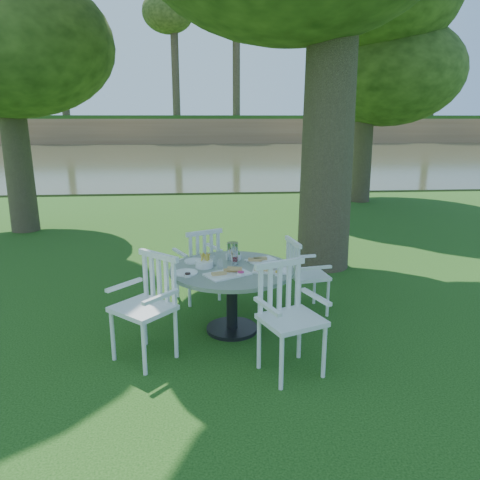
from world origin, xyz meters
The scene contains 9 objects.
ground centered at (0.00, 0.00, 0.00)m, with size 140.00×140.00×0.00m, color #11380B.
table centered at (-0.15, -0.47, 0.57)m, with size 1.32×1.32×0.72m.
chair_ne centered at (0.70, -0.03, 0.53)m, with size 0.49×0.52×0.90m.
chair_nw centered at (-0.47, 0.42, 0.55)m, with size 0.62×0.61×0.94m.
chair_sw centered at (-0.96, -0.94, 0.59)m, with size 0.70×0.70×1.01m.
chair_se centered at (0.29, -1.30, 0.59)m, with size 0.65×0.63×1.01m.
tableware centered at (-0.19, -0.41, 0.77)m, with size 1.21×0.86×0.24m.
river centered at (0.00, 23.00, 0.00)m, with size 100.00×28.00×0.12m, color #333620.
far_bank centered at (0.28, 41.12, 7.25)m, with size 100.00×18.00×15.20m.
Camera 1 is at (-0.46, -5.18, 2.26)m, focal length 35.00 mm.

